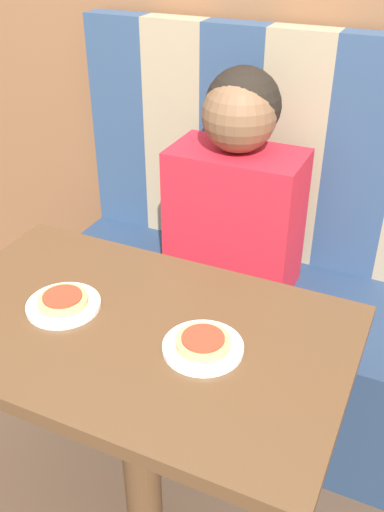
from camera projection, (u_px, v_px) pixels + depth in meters
name	position (u px, v px, depth m)	size (l,w,h in m)	color
wall_back	(282.00, 2.00, 1.73)	(7.00, 0.05, 2.60)	brown
booth_seat	(229.00, 336.00, 2.02)	(1.26, 0.56, 0.49)	navy
booth_backrest	(263.00, 147.00, 1.87)	(1.26, 0.09, 0.76)	navy
dining_table	(135.00, 365.00, 1.32)	(0.96, 0.59, 0.76)	brown
person	(237.00, 185.00, 1.72)	(0.40, 0.25, 0.68)	red
plate_left	(64.00, 305.00, 1.31)	(0.17, 0.17, 0.01)	white
plate_right	(203.00, 347.00, 1.19)	(0.17, 0.17, 0.01)	white
pizza_left	(63.00, 300.00, 1.30)	(0.12, 0.12, 0.02)	tan
pizza_right	(203.00, 341.00, 1.18)	(0.12, 0.12, 0.02)	tan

